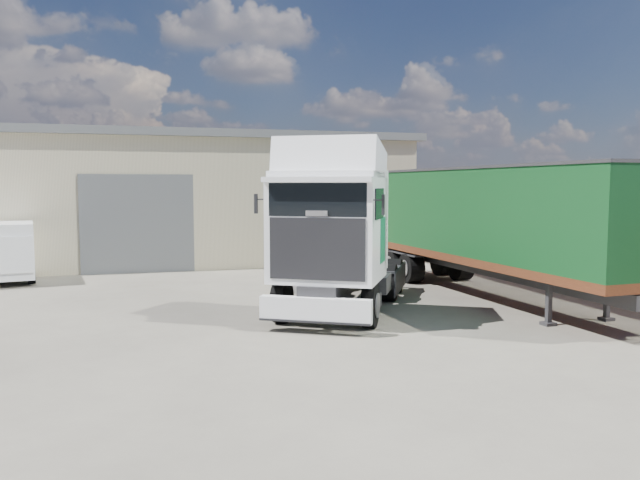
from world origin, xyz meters
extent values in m
plane|color=#2C2924|center=(0.00, 0.00, 0.00)|extent=(120.00, 120.00, 0.00)
cube|color=beige|center=(-6.00, 16.00, 2.50)|extent=(30.00, 12.00, 5.00)
cube|color=#55585A|center=(-6.00, 16.00, 5.15)|extent=(30.60, 12.60, 0.30)
cube|color=#55585A|center=(-2.00, 9.98, 1.80)|extent=(4.00, 0.08, 3.60)
cube|color=#55585A|center=(-6.00, 16.00, 5.35)|extent=(30.60, 0.40, 0.15)
cube|color=maroon|center=(11.50, 6.00, 1.25)|extent=(0.35, 26.00, 2.50)
cylinder|color=black|center=(2.17, -0.07, 0.51)|extent=(2.56, 2.06, 1.02)
cylinder|color=black|center=(3.84, 2.85, 0.51)|extent=(2.60, 2.09, 1.02)
cylinder|color=black|center=(4.51, 4.02, 0.51)|extent=(2.60, 2.09, 1.02)
cube|color=#2D2D30|center=(3.32, 1.93, 0.87)|extent=(3.91, 5.95, 0.29)
cube|color=white|center=(1.71, -0.87, 0.53)|extent=(2.25, 1.43, 0.53)
cube|color=white|center=(2.33, 0.22, 2.19)|extent=(3.19, 3.12, 2.36)
cube|color=black|center=(1.78, -0.74, 1.83)|extent=(1.87, 1.10, 1.35)
cube|color=black|center=(1.79, -0.72, 2.89)|extent=(1.90, 1.12, 0.72)
cube|color=white|center=(2.43, 0.39, 3.71)|extent=(3.00, 2.81, 1.18)
cube|color=#0C5A37|center=(1.48, 1.16, 1.93)|extent=(0.37, 0.63, 1.06)
cube|color=#0C5A37|center=(3.57, -0.05, 1.93)|extent=(0.37, 0.63, 1.06)
cylinder|color=#2D2D30|center=(3.94, 3.02, 1.07)|extent=(1.45, 1.45, 0.12)
cube|color=#2D2D30|center=(7.07, -1.51, 0.51)|extent=(0.29, 0.29, 1.02)
cube|color=#2D2D30|center=(8.73, -1.43, 0.51)|extent=(0.29, 0.29, 1.02)
cylinder|color=black|center=(7.55, 5.79, 0.49)|extent=(2.40, 1.09, 0.98)
cube|color=#2D2D30|center=(7.73, 2.04, 0.83)|extent=(1.28, 11.12, 0.32)
cube|color=#5A2E14|center=(7.73, 2.04, 1.14)|extent=(2.85, 11.20, 0.22)
cube|color=black|center=(7.73, 2.04, 2.45)|extent=(2.85, 11.20, 2.41)
cube|color=#2D2D30|center=(7.73, 2.04, 3.67)|extent=(2.91, 11.26, 0.07)
cylinder|color=black|center=(-6.23, 8.15, 0.34)|extent=(2.09, 1.01, 0.69)
cylinder|color=black|center=(-6.78, 11.45, 0.34)|extent=(2.09, 1.01, 0.69)
cube|color=white|center=(-6.50, 9.80, 1.10)|extent=(2.75, 5.06, 1.77)
camera|label=1|loc=(-1.79, -13.59, 3.19)|focal=35.00mm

